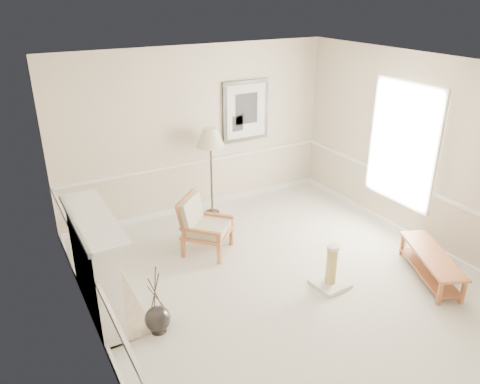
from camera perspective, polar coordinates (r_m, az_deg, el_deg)
name	(u,v)px	position (r m, az deg, el deg)	size (l,w,h in m)	color
ground	(283,282)	(6.62, 5.27, -10.83)	(5.50, 5.50, 0.00)	silver
room	(294,151)	(5.91, 6.63, 5.02)	(5.04, 5.54, 2.92)	beige
fireplace	(96,267)	(5.98, -17.12, -8.72)	(0.64, 1.64, 1.31)	white
floor_vase	(158,319)	(5.77, -10.00, -15.06)	(0.31, 0.31, 0.90)	black
armchair	(201,223)	(7.12, -4.75, -3.77)	(0.95, 0.95, 0.87)	#955A30
floor_lamp	(210,140)	(7.94, -3.62, 6.38)	(0.57, 0.57, 1.58)	black
bench	(431,262)	(7.07, 22.26, -7.85)	(0.93, 1.38, 0.38)	#955A30
scratching_post	(331,273)	(6.53, 11.00, -9.71)	(0.47, 0.47, 0.62)	white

